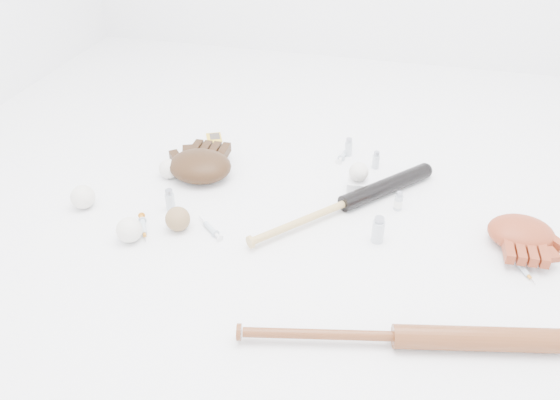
% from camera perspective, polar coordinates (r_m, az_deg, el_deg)
% --- Properties ---
extents(bat_dark, '(0.57, 0.62, 0.06)m').
position_cam_1_polar(bat_dark, '(1.82, 6.81, -0.34)').
color(bat_dark, black).
rests_on(bat_dark, ground).
extents(bat_wood, '(0.83, 0.24, 0.06)m').
position_cam_1_polar(bat_wood, '(1.42, 12.08, -13.77)').
color(bat_wood, brown).
rests_on(bat_wood, ground).
extents(glove_dark, '(0.28, 0.28, 0.10)m').
position_cam_1_polar(glove_dark, '(1.99, -8.36, 3.58)').
color(glove_dark, '#311D0D').
rests_on(glove_dark, ground).
extents(glove_tan, '(0.25, 0.25, 0.09)m').
position_cam_1_polar(glove_tan, '(1.82, 23.88, -3.13)').
color(glove_tan, maroon).
rests_on(glove_tan, ground).
extents(trading_card, '(0.09, 0.10, 0.00)m').
position_cam_1_polar(trading_card, '(2.27, -6.90, 6.47)').
color(trading_card, gold).
rests_on(trading_card, ground).
extents(pedestal, '(0.08, 0.08, 0.04)m').
position_cam_1_polar(pedestal, '(1.94, 8.10, 1.58)').
color(pedestal, white).
rests_on(pedestal, ground).
extents(baseball_on_pedestal, '(0.07, 0.07, 0.07)m').
position_cam_1_polar(baseball_on_pedestal, '(1.91, 8.23, 2.93)').
color(baseball_on_pedestal, silver).
rests_on(baseball_on_pedestal, pedestal).
extents(baseball_left, '(0.08, 0.08, 0.08)m').
position_cam_1_polar(baseball_left, '(1.94, -19.91, 0.29)').
color(baseball_left, silver).
rests_on(baseball_left, ground).
extents(baseball_upper, '(0.07, 0.07, 0.07)m').
position_cam_1_polar(baseball_upper, '(2.02, -11.54, 3.21)').
color(baseball_upper, silver).
rests_on(baseball_upper, ground).
extents(baseball_mid, '(0.08, 0.08, 0.08)m').
position_cam_1_polar(baseball_mid, '(1.74, -15.46, -3.03)').
color(baseball_mid, silver).
rests_on(baseball_mid, ground).
extents(baseball_aged, '(0.08, 0.08, 0.08)m').
position_cam_1_polar(baseball_aged, '(1.75, -10.64, -1.96)').
color(baseball_aged, olive).
rests_on(baseball_aged, ground).
extents(syringe_0, '(0.10, 0.15, 0.02)m').
position_cam_1_polar(syringe_0, '(1.79, -14.08, -2.77)').
color(syringe_0, '#ADBCC6').
rests_on(syringe_0, ground).
extents(syringe_1, '(0.13, 0.12, 0.02)m').
position_cam_1_polar(syringe_1, '(1.75, -7.28, -2.96)').
color(syringe_1, '#ADBCC6').
rests_on(syringe_1, ground).
extents(syringe_2, '(0.06, 0.16, 0.02)m').
position_cam_1_polar(syringe_2, '(2.14, 6.71, 4.79)').
color(syringe_2, '#ADBCC6').
rests_on(syringe_2, ground).
extents(syringe_3, '(0.08, 0.13, 0.02)m').
position_cam_1_polar(syringe_3, '(1.74, 24.02, -6.54)').
color(syringe_3, '#ADBCC6').
rests_on(syringe_3, ground).
extents(vial_0, '(0.03, 0.03, 0.07)m').
position_cam_1_polar(vial_0, '(2.07, 10.00, 4.15)').
color(vial_0, silver).
rests_on(vial_0, ground).
extents(vial_1, '(0.03, 0.03, 0.07)m').
position_cam_1_polar(vial_1, '(2.13, 7.18, 5.52)').
color(vial_1, silver).
rests_on(vial_1, ground).
extents(vial_2, '(0.03, 0.03, 0.07)m').
position_cam_1_polar(vial_2, '(1.86, 12.29, -0.09)').
color(vial_2, silver).
rests_on(vial_2, ground).
extents(vial_3, '(0.04, 0.04, 0.09)m').
position_cam_1_polar(vial_3, '(1.70, 10.22, -3.05)').
color(vial_3, silver).
rests_on(vial_3, ground).
extents(vial_4, '(0.03, 0.03, 0.08)m').
position_cam_1_polar(vial_4, '(1.85, -11.43, 0.02)').
color(vial_4, silver).
rests_on(vial_4, ground).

